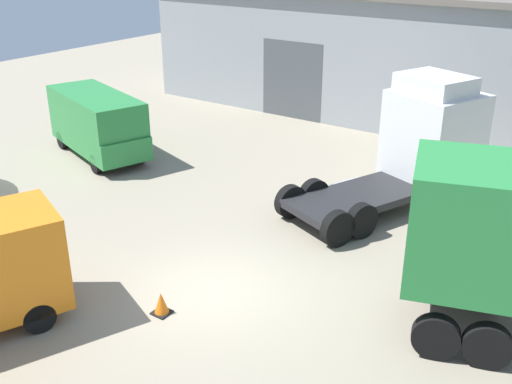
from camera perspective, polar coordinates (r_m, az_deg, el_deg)
name	(u,v)px	position (r m, az deg, el deg)	size (l,w,h in m)	color
ground_plane	(213,291)	(15.01, -4.07, -9.40)	(60.00, 60.00, 0.00)	gray
warehouse_building	(457,59)	(29.07, 18.63, 11.93)	(29.76, 7.97, 5.83)	#93999E
tractor_unit_white	(421,143)	(20.03, 15.43, 4.51)	(4.78, 7.09, 4.08)	silver
delivery_van_green	(99,123)	(24.11, -14.75, 6.34)	(5.52, 3.52, 2.48)	#28843D
traffic_cone	(161,304)	(14.23, -9.01, -10.49)	(0.40, 0.40, 0.55)	black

